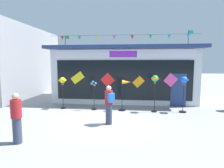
% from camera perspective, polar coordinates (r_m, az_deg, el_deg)
% --- Properties ---
extents(ground_plane, '(80.00, 80.00, 0.00)m').
position_cam_1_polar(ground_plane, '(8.78, -1.68, -11.08)').
color(ground_plane, gray).
extents(kite_shop_building, '(9.67, 4.94, 4.87)m').
position_cam_1_polar(kite_shop_building, '(13.66, 3.78, 3.19)').
color(kite_shop_building, silver).
rests_on(kite_shop_building, ground_plane).
extents(wind_spinner_far_left, '(0.34, 0.34, 1.82)m').
position_cam_1_polar(wind_spinner_far_left, '(11.11, -14.78, 0.25)').
color(wind_spinner_far_left, black).
rests_on(wind_spinner_far_left, ground_plane).
extents(wind_spinner_left, '(0.32, 0.30, 1.66)m').
position_cam_1_polar(wind_spinner_left, '(10.56, -5.52, -2.54)').
color(wind_spinner_left, black).
rests_on(wind_spinner_left, ground_plane).
extents(wind_spinner_center_left, '(0.65, 0.38, 1.71)m').
position_cam_1_polar(wind_spinner_center_left, '(10.33, 3.97, -1.71)').
color(wind_spinner_center_left, black).
rests_on(wind_spinner_center_left, ground_plane).
extents(wind_spinner_center_right, '(0.36, 0.36, 1.99)m').
position_cam_1_polar(wind_spinner_center_right, '(10.24, 12.91, 0.66)').
color(wind_spinner_center_right, black).
rests_on(wind_spinner_center_right, ground_plane).
extents(wind_spinner_right, '(0.37, 0.37, 1.93)m').
position_cam_1_polar(wind_spinner_right, '(10.60, 20.97, -0.05)').
color(wind_spinner_right, black).
rests_on(wind_spinner_right, ground_plane).
extents(person_near_camera, '(0.34, 0.34, 1.68)m').
position_cam_1_polar(person_near_camera, '(6.95, -27.02, -9.19)').
color(person_near_camera, '#333D56').
rests_on(person_near_camera, ground_plane).
extents(person_mid_plaza, '(0.44, 0.47, 1.68)m').
position_cam_1_polar(person_mid_plaza, '(8.07, -0.89, -6.11)').
color(person_mid_plaza, '#333D56').
rests_on(person_mid_plaza, ground_plane).
extents(neighbour_building, '(5.24, 8.80, 5.39)m').
position_cam_1_polar(neighbour_building, '(17.70, -29.30, 5.81)').
color(neighbour_building, '#99999E').
rests_on(neighbour_building, ground_plane).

